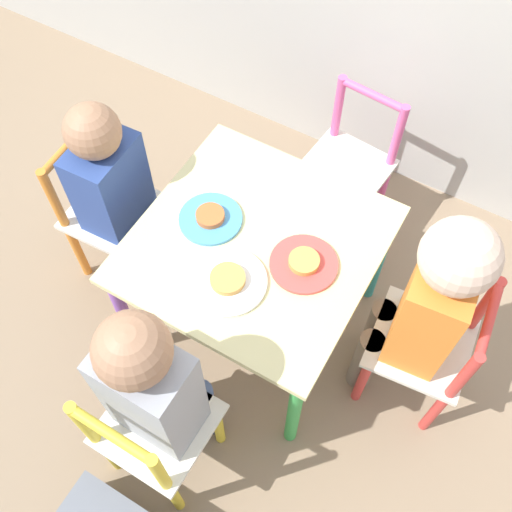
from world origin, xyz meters
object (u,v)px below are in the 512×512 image
(chair_red, at_px, (428,349))
(plate_right, at_px, (304,263))
(chair_yellow, at_px, (152,433))
(plate_front, at_px, (228,281))
(child_front, at_px, (154,385))
(child_left, at_px, (116,188))
(chair_orange, at_px, (110,214))
(plate_left, at_px, (210,218))
(chair_pink, at_px, (347,169))
(child_right, at_px, (426,303))
(kids_table, at_px, (256,255))

(chair_red, relative_size, plate_right, 3.03)
(chair_yellow, relative_size, plate_front, 2.70)
(child_front, xyz_separation_m, child_left, (-0.44, 0.43, -0.04))
(chair_yellow, relative_size, chair_orange, 1.00)
(plate_left, bearing_deg, plate_front, -45.00)
(plate_front, bearing_deg, chair_orange, 167.07)
(chair_pink, xyz_separation_m, child_right, (0.40, -0.47, 0.22))
(child_left, bearing_deg, plate_right, -90.60)
(chair_pink, distance_m, child_front, 0.98)
(child_front, relative_size, child_left, 1.09)
(kids_table, bearing_deg, chair_yellow, -90.49)
(plate_front, bearing_deg, chair_pink, 85.64)
(plate_front, bearing_deg, chair_yellow, -90.67)
(plate_front, xyz_separation_m, plate_left, (-0.14, 0.14, 0.00))
(plate_right, relative_size, plate_left, 1.03)
(chair_red, distance_m, plate_right, 0.43)
(chair_pink, xyz_separation_m, child_front, (-0.05, -0.96, 0.21))
(chair_orange, xyz_separation_m, child_left, (0.06, 0.00, 0.17))
(chair_orange, relative_size, child_front, 0.67)
(chair_yellow, xyz_separation_m, child_front, (0.00, 0.06, 0.21))
(chair_yellow, xyz_separation_m, child_right, (0.45, 0.55, 0.22))
(chair_red, bearing_deg, child_right, -90.00)
(child_left, bearing_deg, kids_table, -90.00)
(chair_orange, height_order, child_left, child_left)
(kids_table, height_order, chair_yellow, chair_yellow)
(chair_orange, relative_size, child_right, 0.66)
(child_right, bearing_deg, plate_front, -73.35)
(plate_right, bearing_deg, chair_orange, -178.03)
(child_right, relative_size, child_left, 1.11)
(child_front, bearing_deg, chair_red, -135.37)
(kids_table, distance_m, child_right, 0.46)
(child_front, distance_m, child_right, 0.67)
(chair_yellow, bearing_deg, plate_right, -105.25)
(child_left, bearing_deg, child_right, -88.63)
(child_left, bearing_deg, chair_pink, -45.78)
(chair_red, relative_size, child_right, 0.66)
(child_right, bearing_deg, chair_red, 90.00)
(child_front, distance_m, child_left, 0.62)
(plate_front, bearing_deg, chair_red, 20.11)
(plate_left, bearing_deg, chair_orange, -176.55)
(chair_orange, bearing_deg, plate_left, -89.06)
(kids_table, distance_m, chair_pink, 0.53)
(chair_pink, distance_m, child_left, 0.74)
(chair_yellow, bearing_deg, plate_left, -74.68)
(child_right, height_order, plate_left, child_right)
(kids_table, xyz_separation_m, chair_pink, (0.05, 0.51, -0.14))
(child_right, bearing_deg, chair_yellow, -44.70)
(plate_left, bearing_deg, child_right, 4.01)
(kids_table, relative_size, child_front, 0.78)
(chair_red, xyz_separation_m, chair_orange, (-1.02, -0.07, 0.00))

